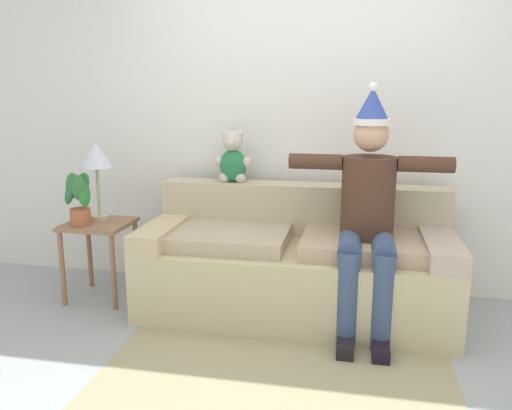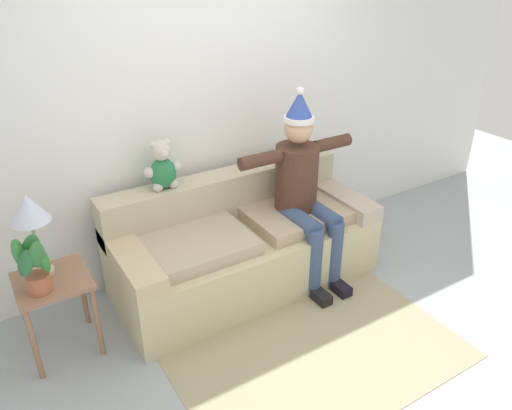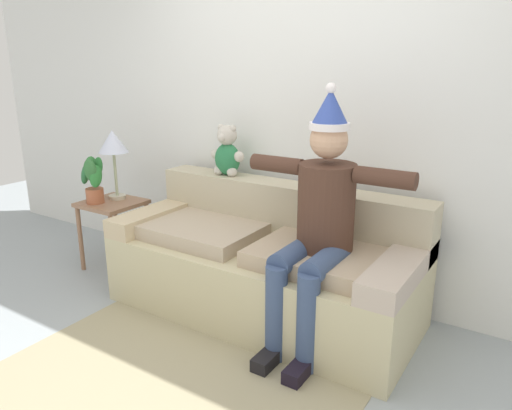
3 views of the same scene
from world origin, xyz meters
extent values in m
plane|color=#99A2A7|center=(0.00, 0.00, 0.00)|extent=(10.00, 10.00, 0.00)
cube|color=silver|center=(0.00, 1.55, 1.35)|extent=(7.00, 0.10, 2.70)
cube|color=#C2B78E|center=(0.00, 0.97, 0.24)|extent=(2.07, 0.89, 0.48)
cube|color=#BDB193|center=(0.00, 1.30, 0.66)|extent=(2.07, 0.24, 0.37)
cube|color=#C5AF89|center=(-0.92, 0.97, 0.54)|extent=(0.22, 0.89, 0.13)
cube|color=#BBAA98|center=(0.92, 0.97, 0.54)|extent=(0.22, 0.89, 0.13)
cube|color=tan|center=(-0.46, 0.92, 0.53)|extent=(0.83, 0.62, 0.10)
cube|color=tan|center=(0.46, 0.92, 0.53)|extent=(0.83, 0.62, 0.10)
cylinder|color=#482D21|center=(0.46, 0.95, 0.84)|extent=(0.34, 0.34, 0.52)
sphere|color=tan|center=(0.46, 0.95, 1.24)|extent=(0.22, 0.22, 0.22)
cylinder|color=white|center=(0.46, 0.95, 1.32)|extent=(0.23, 0.23, 0.04)
cone|color=#32499F|center=(0.46, 0.95, 1.43)|extent=(0.21, 0.21, 0.20)
sphere|color=white|center=(0.46, 0.95, 1.53)|extent=(0.06, 0.06, 0.06)
cylinder|color=#394C71|center=(0.36, 0.75, 0.58)|extent=(0.14, 0.40, 0.14)
cylinder|color=#394C71|center=(0.36, 0.55, 0.29)|extent=(0.13, 0.13, 0.58)
cube|color=black|center=(0.36, 0.47, 0.04)|extent=(0.10, 0.24, 0.08)
cylinder|color=#394C71|center=(0.56, 0.75, 0.58)|extent=(0.14, 0.40, 0.14)
cylinder|color=#394C71|center=(0.56, 0.55, 0.29)|extent=(0.13, 0.13, 0.58)
cube|color=black|center=(0.56, 0.47, 0.04)|extent=(0.10, 0.24, 0.08)
cylinder|color=#482D21|center=(0.12, 0.95, 1.06)|extent=(0.34, 0.10, 0.10)
cylinder|color=#482D21|center=(0.80, 0.95, 1.06)|extent=(0.34, 0.10, 0.10)
ellipsoid|color=#287545|center=(-0.51, 1.30, 0.97)|extent=(0.20, 0.16, 0.24)
sphere|color=beige|center=(-0.51, 1.30, 1.15)|extent=(0.15, 0.15, 0.15)
sphere|color=beige|center=(-0.51, 1.24, 1.14)|extent=(0.07, 0.07, 0.07)
sphere|color=beige|center=(-0.56, 1.30, 1.20)|extent=(0.05, 0.05, 0.05)
sphere|color=beige|center=(-0.46, 1.30, 1.20)|extent=(0.05, 0.05, 0.05)
sphere|color=beige|center=(-0.61, 1.30, 1.00)|extent=(0.08, 0.08, 0.08)
sphere|color=beige|center=(-0.57, 1.27, 0.88)|extent=(0.08, 0.08, 0.08)
sphere|color=beige|center=(-0.40, 1.30, 1.00)|extent=(0.08, 0.08, 0.08)
sphere|color=beige|center=(-0.45, 1.27, 0.88)|extent=(0.08, 0.08, 0.08)
cube|color=#90664C|center=(-1.44, 0.96, 0.56)|extent=(0.45, 0.44, 0.03)
cylinder|color=#90664C|center=(-1.63, 0.77, 0.27)|extent=(0.04, 0.04, 0.55)
cylinder|color=#90664C|center=(-1.24, 0.77, 0.27)|extent=(0.04, 0.04, 0.55)
cylinder|color=#90664C|center=(-1.63, 1.15, 0.27)|extent=(0.04, 0.04, 0.55)
cylinder|color=#90664C|center=(-1.24, 1.15, 0.27)|extent=(0.04, 0.04, 0.55)
cylinder|color=#BEB399|center=(-1.47, 1.05, 0.59)|extent=(0.14, 0.14, 0.03)
cylinder|color=#B0BA93|center=(-1.47, 1.05, 0.79)|extent=(0.02, 0.02, 0.36)
cone|color=silver|center=(-1.47, 1.05, 1.05)|extent=(0.24, 0.24, 0.18)
cylinder|color=#A35738|center=(-1.52, 0.87, 0.64)|extent=(0.14, 0.14, 0.12)
ellipsoid|color=#297430|center=(-1.47, 0.85, 0.80)|extent=(0.12, 0.17, 0.21)
ellipsoid|color=#24692C|center=(-1.51, 0.91, 0.86)|extent=(0.16, 0.07, 0.20)
ellipsoid|color=#307535|center=(-1.58, 0.90, 0.85)|extent=(0.12, 0.16, 0.20)
ellipsoid|color=#296738|center=(-1.56, 0.83, 0.82)|extent=(0.16, 0.13, 0.21)
ellipsoid|color=#306B34|center=(-1.49, 0.83, 0.85)|extent=(0.12, 0.12, 0.19)
cube|color=tan|center=(0.00, -0.02, 0.00)|extent=(1.91, 1.19, 0.01)
camera|label=1|loc=(0.38, -2.31, 1.49)|focal=35.72mm
camera|label=2|loc=(-1.67, -1.88, 2.42)|focal=34.31mm
camera|label=3|loc=(1.60, -1.58, 1.66)|focal=33.94mm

